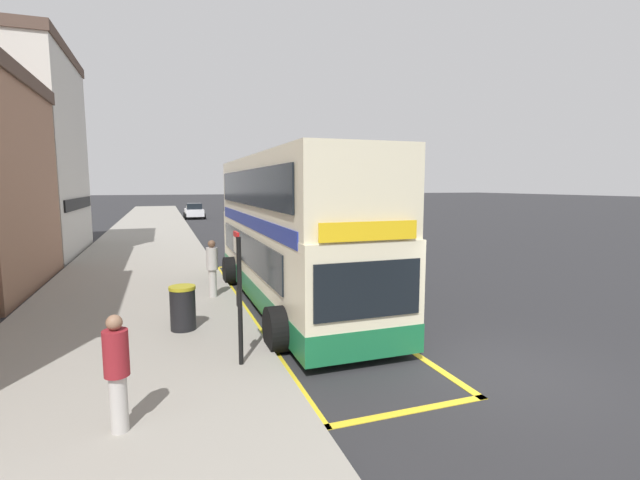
{
  "coord_description": "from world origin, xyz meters",
  "views": [
    {
      "loc": [
        -6.07,
        -6.57,
        3.58
      ],
      "look_at": [
        -0.84,
        8.21,
        1.63
      ],
      "focal_mm": 25.06,
      "sensor_mm": 36.0,
      "label": 1
    }
  ],
  "objects_px": {
    "parked_car_navy_behind": "(269,211)",
    "litter_bin": "(183,308)",
    "pedestrian_further_back": "(212,266)",
    "bus_stop_sign": "(239,286)",
    "parked_car_navy_far": "(365,235)",
    "parked_car_navy_distant": "(248,205)",
    "double_decker_bus": "(290,235)",
    "pedestrian_waiting_near_sign": "(117,369)",
    "parked_car_white_ahead": "(194,211)"
  },
  "relations": [
    {
      "from": "double_decker_bus",
      "to": "parked_car_navy_distant",
      "type": "xyz_separation_m",
      "value": [
        7.21,
        46.68,
        -1.27
      ]
    },
    {
      "from": "parked_car_navy_distant",
      "to": "litter_bin",
      "type": "distance_m",
      "value": 49.92
    },
    {
      "from": "parked_car_navy_distant",
      "to": "pedestrian_waiting_near_sign",
      "type": "xyz_separation_m",
      "value": [
        -11.51,
        -53.14,
        0.25
      ]
    },
    {
      "from": "parked_car_navy_distant",
      "to": "pedestrian_further_back",
      "type": "bearing_deg",
      "value": 79.48
    },
    {
      "from": "parked_car_navy_behind",
      "to": "pedestrian_further_back",
      "type": "xyz_separation_m",
      "value": [
        -9.2,
        -32.08,
        0.3
      ]
    },
    {
      "from": "parked_car_navy_far",
      "to": "pedestrian_waiting_near_sign",
      "type": "height_order",
      "value": "pedestrian_waiting_near_sign"
    },
    {
      "from": "bus_stop_sign",
      "to": "pedestrian_waiting_near_sign",
      "type": "distance_m",
      "value": 2.81
    },
    {
      "from": "bus_stop_sign",
      "to": "pedestrian_further_back",
      "type": "distance_m",
      "value": 5.45
    },
    {
      "from": "pedestrian_waiting_near_sign",
      "to": "pedestrian_further_back",
      "type": "height_order",
      "value": "pedestrian_further_back"
    },
    {
      "from": "double_decker_bus",
      "to": "parked_car_navy_behind",
      "type": "bearing_deg",
      "value": 78.05
    },
    {
      "from": "bus_stop_sign",
      "to": "parked_car_white_ahead",
      "type": "xyz_separation_m",
      "value": [
        1.88,
        40.67,
        -0.86
      ]
    },
    {
      "from": "parked_car_white_ahead",
      "to": "litter_bin",
      "type": "xyz_separation_m",
      "value": [
        -2.83,
        -38.21,
        -0.13
      ]
    },
    {
      "from": "parked_car_white_ahead",
      "to": "pedestrian_waiting_near_sign",
      "type": "bearing_deg",
      "value": 86.29
    },
    {
      "from": "parked_car_navy_distant",
      "to": "pedestrian_further_back",
      "type": "distance_m",
      "value": 46.8
    },
    {
      "from": "parked_car_navy_far",
      "to": "parked_car_white_ahead",
      "type": "bearing_deg",
      "value": 105.97
    },
    {
      "from": "bus_stop_sign",
      "to": "pedestrian_waiting_near_sign",
      "type": "relative_size",
      "value": 1.51
    },
    {
      "from": "parked_car_white_ahead",
      "to": "pedestrian_further_back",
      "type": "relative_size",
      "value": 2.38
    },
    {
      "from": "parked_car_navy_behind",
      "to": "parked_car_navy_distant",
      "type": "height_order",
      "value": "same"
    },
    {
      "from": "parked_car_navy_far",
      "to": "parked_car_navy_distant",
      "type": "bearing_deg",
      "value": 89.98
    },
    {
      "from": "double_decker_bus",
      "to": "parked_car_white_ahead",
      "type": "height_order",
      "value": "double_decker_bus"
    },
    {
      "from": "bus_stop_sign",
      "to": "parked_car_navy_far",
      "type": "height_order",
      "value": "bus_stop_sign"
    },
    {
      "from": "double_decker_bus",
      "to": "parked_car_white_ahead",
      "type": "bearing_deg",
      "value": 90.66
    },
    {
      "from": "pedestrian_further_back",
      "to": "litter_bin",
      "type": "height_order",
      "value": "pedestrian_further_back"
    },
    {
      "from": "bus_stop_sign",
      "to": "litter_bin",
      "type": "xyz_separation_m",
      "value": [
        -0.95,
        2.45,
        -0.98
      ]
    },
    {
      "from": "parked_car_white_ahead",
      "to": "pedestrian_further_back",
      "type": "height_order",
      "value": "pedestrian_further_back"
    },
    {
      "from": "parked_car_navy_behind",
      "to": "parked_car_white_ahead",
      "type": "bearing_deg",
      "value": 155.8
    },
    {
      "from": "bus_stop_sign",
      "to": "parked_car_navy_far",
      "type": "xyz_separation_m",
      "value": [
        9.32,
        14.19,
        -0.86
      ]
    },
    {
      "from": "bus_stop_sign",
      "to": "parked_car_navy_far",
      "type": "bearing_deg",
      "value": 56.7
    },
    {
      "from": "bus_stop_sign",
      "to": "pedestrian_further_back",
      "type": "relative_size",
      "value": 1.44
    },
    {
      "from": "pedestrian_further_back",
      "to": "litter_bin",
      "type": "distance_m",
      "value": 3.17
    },
    {
      "from": "parked_car_navy_distant",
      "to": "litter_bin",
      "type": "bearing_deg",
      "value": 79.03
    },
    {
      "from": "double_decker_bus",
      "to": "parked_car_navy_distant",
      "type": "bearing_deg",
      "value": 81.22
    },
    {
      "from": "bus_stop_sign",
      "to": "parked_car_white_ahead",
      "type": "bearing_deg",
      "value": 87.36
    },
    {
      "from": "parked_car_navy_far",
      "to": "pedestrian_further_back",
      "type": "xyz_separation_m",
      "value": [
        -9.27,
        -8.77,
        0.3
      ]
    },
    {
      "from": "parked_car_navy_behind",
      "to": "litter_bin",
      "type": "height_order",
      "value": "parked_car_navy_behind"
    },
    {
      "from": "parked_car_navy_far",
      "to": "parked_car_navy_behind",
      "type": "distance_m",
      "value": 23.31
    },
    {
      "from": "double_decker_bus",
      "to": "pedestrian_waiting_near_sign",
      "type": "relative_size",
      "value": 6.52
    },
    {
      "from": "litter_bin",
      "to": "double_decker_bus",
      "type": "bearing_deg",
      "value": 33.25
    },
    {
      "from": "parked_car_navy_behind",
      "to": "pedestrian_waiting_near_sign",
      "type": "distance_m",
      "value": 40.96
    },
    {
      "from": "pedestrian_waiting_near_sign",
      "to": "litter_bin",
      "type": "bearing_deg",
      "value": 76.37
    },
    {
      "from": "parked_car_navy_distant",
      "to": "pedestrian_waiting_near_sign",
      "type": "relative_size",
      "value": 2.5
    },
    {
      "from": "parked_car_navy_distant",
      "to": "bus_stop_sign",
      "type": "bearing_deg",
      "value": 80.62
    },
    {
      "from": "parked_car_navy_distant",
      "to": "pedestrian_waiting_near_sign",
      "type": "distance_m",
      "value": 54.37
    },
    {
      "from": "double_decker_bus",
      "to": "pedestrian_waiting_near_sign",
      "type": "distance_m",
      "value": 7.82
    },
    {
      "from": "double_decker_bus",
      "to": "parked_car_navy_distant",
      "type": "relative_size",
      "value": 2.61
    },
    {
      "from": "parked_car_white_ahead",
      "to": "pedestrian_further_back",
      "type": "xyz_separation_m",
      "value": [
        -1.82,
        -35.24,
        0.3
      ]
    },
    {
      "from": "parked_car_white_ahead",
      "to": "litter_bin",
      "type": "distance_m",
      "value": 38.32
    },
    {
      "from": "parked_car_navy_distant",
      "to": "parked_car_navy_behind",
      "type": "bearing_deg",
      "value": 90.11
    },
    {
      "from": "parked_car_navy_behind",
      "to": "parked_car_white_ahead",
      "type": "xyz_separation_m",
      "value": [
        -7.39,
        3.17,
        0.0
      ]
    },
    {
      "from": "double_decker_bus",
      "to": "parked_car_navy_far",
      "type": "distance_m",
      "value": 11.97
    }
  ]
}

